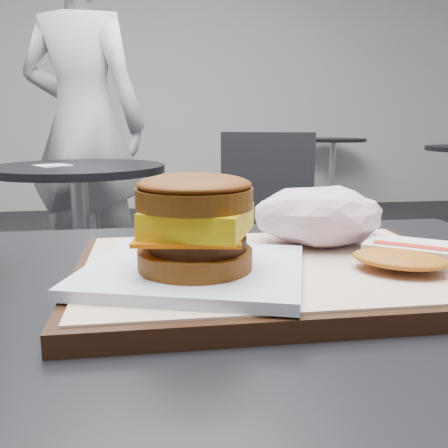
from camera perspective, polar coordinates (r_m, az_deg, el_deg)
serving_tray at (r=0.50m, az=5.44°, el=-5.51°), size 0.38×0.28×0.02m
breakfast_sandwich at (r=0.43m, az=-3.32°, el=-1.20°), size 0.23×0.22×0.09m
hash_brown at (r=0.51m, az=20.22°, el=-3.36°), size 0.14×0.13×0.02m
crumpled_wrapper at (r=0.57m, az=10.78°, el=0.97°), size 0.15×0.11×0.06m
neighbor_table at (r=2.14m, az=-16.07°, el=1.14°), size 0.70×0.70×0.75m
napkin at (r=2.11m, az=-19.01°, el=6.35°), size 0.17×0.17×0.00m
neighbor_chair at (r=2.15m, az=1.68°, el=0.55°), size 0.65×0.55×0.88m
patron at (r=2.72m, az=-15.76°, el=10.81°), size 0.77×0.64×1.81m
bg_table_far at (r=5.29m, az=12.31°, el=7.50°), size 0.66×0.66×0.75m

